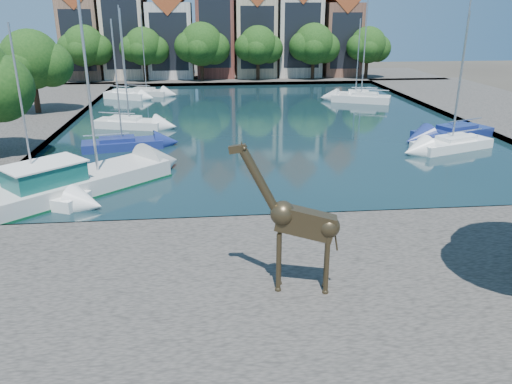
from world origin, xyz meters
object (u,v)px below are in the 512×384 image
Objects in this scene: giraffe_statue at (297,222)px; sailboat_left_a at (36,193)px; sailboat_right_a at (452,142)px; motorsailer at (73,180)px.

sailboat_left_a reaches higher than giraffe_statue.
sailboat_left_a is 28.94m from sailboat_right_a.
sailboat_right_a is (15.35, 19.33, -2.50)m from giraffe_statue.
sailboat_right_a is at bearing 51.55° from giraffe_statue.
giraffe_statue is 0.57× the size of sailboat_left_a.
motorsailer is 2.07m from sailboat_left_a.
giraffe_statue is 0.54× the size of sailboat_right_a.
motorsailer is at bearing 131.38° from giraffe_statue.
sailboat_right_a is (27.71, 8.35, 0.03)m from sailboat_left_a.
giraffe_statue is 16.73m from sailboat_left_a.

